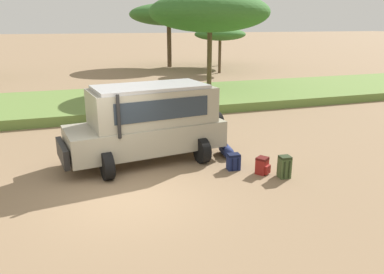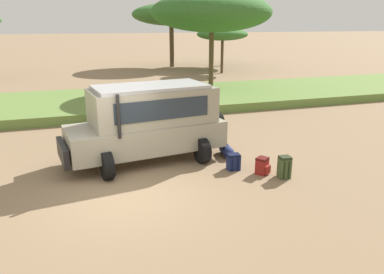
% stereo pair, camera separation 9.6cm
% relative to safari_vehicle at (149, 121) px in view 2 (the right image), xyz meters
% --- Properties ---
extents(ground_plane, '(320.00, 320.00, 0.00)m').
position_rel_safari_vehicle_xyz_m(ground_plane, '(-1.16, -2.35, -1.29)').
color(ground_plane, '#8C7051').
extents(grass_bank, '(120.00, 7.00, 0.44)m').
position_rel_safari_vehicle_xyz_m(grass_bank, '(-1.16, 8.73, -1.07)').
color(grass_bank, olive).
rests_on(grass_bank, ground_plane).
extents(safari_vehicle, '(5.46, 3.15, 2.44)m').
position_rel_safari_vehicle_xyz_m(safari_vehicle, '(0.00, 0.00, 0.00)').
color(safari_vehicle, gray).
rests_on(safari_vehicle, ground_plane).
extents(backpack_beside_front_wheel, '(0.34, 0.41, 0.65)m').
position_rel_safari_vehicle_xyz_m(backpack_beside_front_wheel, '(3.36, -2.66, -0.98)').
color(backpack_beside_front_wheel, '#42562D').
rests_on(backpack_beside_front_wheel, ground_plane).
extents(backpack_cluster_center, '(0.40, 0.41, 0.51)m').
position_rel_safari_vehicle_xyz_m(backpack_cluster_center, '(2.22, -1.65, -1.05)').
color(backpack_cluster_center, navy).
rests_on(backpack_cluster_center, ground_plane).
extents(backpack_near_rear_wheel, '(0.46, 0.48, 0.51)m').
position_rel_safari_vehicle_xyz_m(backpack_near_rear_wheel, '(2.90, -2.22, -1.05)').
color(backpack_near_rear_wheel, maroon).
rests_on(backpack_near_rear_wheel, ground_plane).
extents(duffel_bag_low_black_case, '(0.43, 0.96, 0.46)m').
position_rel_safari_vehicle_xyz_m(duffel_bag_low_black_case, '(2.53, -0.42, -1.11)').
color(duffel_bag_low_black_case, navy).
rests_on(duffel_bag_low_black_case, ground_plane).
extents(acacia_tree_centre_back, '(7.25, 6.41, 6.04)m').
position_rel_safari_vehicle_xyz_m(acacia_tree_centre_back, '(6.07, 10.39, 3.58)').
color(acacia_tree_centre_back, brown).
rests_on(acacia_tree_centre_back, ground_plane).
extents(acacia_tree_right_mid, '(7.69, 7.69, 6.14)m').
position_rel_safari_vehicle_xyz_m(acacia_tree_right_mid, '(7.75, 25.90, 3.76)').
color(acacia_tree_right_mid, brown).
rests_on(acacia_tree_right_mid, ground_plane).
extents(acacia_tree_far_right, '(4.53, 3.87, 3.87)m').
position_rel_safari_vehicle_xyz_m(acacia_tree_far_right, '(10.66, 19.71, 2.03)').
color(acacia_tree_far_right, brown).
rests_on(acacia_tree_far_right, ground_plane).
extents(acacia_tree_distant_right, '(7.01, 6.09, 5.93)m').
position_rel_safari_vehicle_xyz_m(acacia_tree_distant_right, '(12.99, 25.31, 3.53)').
color(acacia_tree_distant_right, brown).
rests_on(acacia_tree_distant_right, ground_plane).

